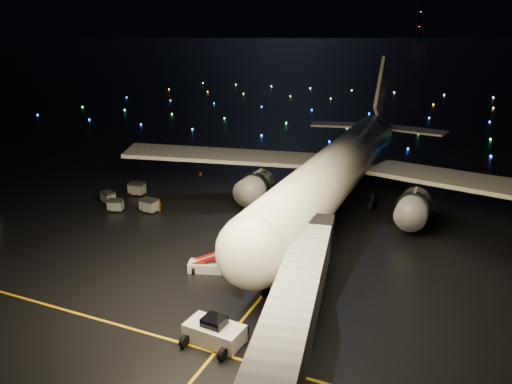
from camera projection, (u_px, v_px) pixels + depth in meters
ground at (433, 65)px, 310.81m from camera, size 2000.00×2000.00×0.00m
lane_centre at (316, 232)px, 58.70m from camera, size 0.25×80.00×0.02m
lane_cross at (43, 304)px, 43.46m from camera, size 60.00×0.25×0.02m
airliner at (345, 137)px, 65.98m from camera, size 64.05×60.88×18.05m
pushback_tug at (214, 330)px, 37.93m from camera, size 4.63×2.69×2.12m
belt_loader at (210, 257)px, 48.85m from camera, size 6.32×3.46×2.96m
crew_c at (159, 205)px, 65.08m from camera, size 1.01×0.88×1.64m
safety_cone_0 at (257, 216)px, 63.01m from camera, size 0.40×0.40×0.44m
safety_cone_1 at (256, 199)px, 69.24m from camera, size 0.43×0.43×0.47m
safety_cone_2 at (245, 209)px, 65.28m from camera, size 0.61×0.61×0.56m
safety_cone_3 at (200, 173)px, 81.15m from camera, size 0.52×0.52×0.51m
radio_mast at (420, 19)px, 705.72m from camera, size 1.80×1.80×64.00m
taxiway_lights at (370, 110)px, 142.25m from camera, size 164.00×92.00×0.36m
baggage_cart_0 at (149, 205)px, 64.73m from camera, size 2.18×1.58×1.78m
baggage_cart_1 at (116, 205)px, 65.05m from camera, size 2.21×1.87×1.59m
baggage_cart_2 at (108, 197)px, 67.98m from camera, size 2.25×1.91×1.62m
baggage_cart_3 at (137, 189)px, 71.27m from camera, size 2.32×1.75×1.84m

